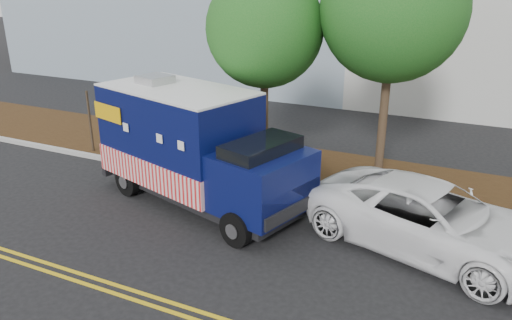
% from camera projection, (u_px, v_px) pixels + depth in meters
% --- Properties ---
extents(ground, '(120.00, 120.00, 0.00)m').
position_uv_depth(ground, '(168.00, 194.00, 15.20)').
color(ground, black).
rests_on(ground, ground).
extents(curb, '(120.00, 0.18, 0.15)m').
position_uv_depth(curb, '(193.00, 175.00, 16.36)').
color(curb, '#9E9E99').
rests_on(curb, ground).
extents(mulch_strip, '(120.00, 4.00, 0.15)m').
position_uv_depth(mulch_strip, '(224.00, 156.00, 18.14)').
color(mulch_strip, black).
rests_on(mulch_strip, ground).
extents(centerline_near, '(120.00, 0.10, 0.01)m').
position_uv_depth(centerline_near, '(57.00, 266.00, 11.43)').
color(centerline_near, gold).
rests_on(centerline_near, ground).
extents(centerline_far, '(120.00, 0.10, 0.01)m').
position_uv_depth(centerline_far, '(48.00, 272.00, 11.22)').
color(centerline_far, gold).
rests_on(centerline_far, ground).
extents(tree_b, '(3.59, 3.59, 6.52)m').
position_uv_depth(tree_b, '(265.00, 29.00, 15.12)').
color(tree_b, '#38281C').
rests_on(tree_b, ground).
extents(tree_c, '(4.16, 4.16, 7.43)m').
position_uv_depth(tree_c, '(393.00, 10.00, 14.08)').
color(tree_c, '#38281C').
rests_on(tree_c, ground).
extents(sign_post, '(0.06, 0.06, 2.40)m').
position_uv_depth(sign_post, '(90.00, 123.00, 18.04)').
color(sign_post, '#473828').
rests_on(sign_post, ground).
extents(food_truck, '(7.04, 4.17, 3.51)m').
position_uv_depth(food_truck, '(193.00, 149.00, 14.25)').
color(food_truck, black).
rests_on(food_truck, ground).
extents(white_car, '(6.47, 4.34, 1.65)m').
position_uv_depth(white_car, '(431.00, 219.00, 11.86)').
color(white_car, white).
rests_on(white_car, ground).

